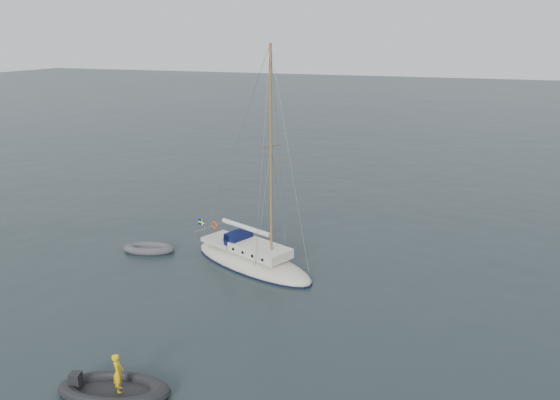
% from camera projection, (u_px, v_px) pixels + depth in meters
% --- Properties ---
extents(ground, '(300.00, 300.00, 0.00)m').
position_uv_depth(ground, '(311.00, 287.00, 27.50)').
color(ground, black).
rests_on(ground, ground).
extents(sailboat, '(8.71, 2.61, 12.39)m').
position_uv_depth(sailboat, '(252.00, 250.00, 29.87)').
color(sailboat, beige).
rests_on(sailboat, ground).
extents(dinghy, '(3.03, 1.37, 0.43)m').
position_uv_depth(dinghy, '(149.00, 249.00, 31.99)').
color(dinghy, '#535458').
rests_on(dinghy, ground).
extents(rib, '(4.09, 1.86, 1.68)m').
position_uv_depth(rib, '(114.00, 389.00, 19.21)').
color(rib, black).
rests_on(rib, ground).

